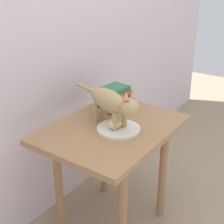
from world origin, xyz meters
name	(u,v)px	position (x,y,z in m)	size (l,w,h in m)	color
ground_plane	(112,220)	(0.00, 0.00, 0.00)	(6.00, 6.00, 0.00)	gray
back_panel	(48,18)	(0.00, 0.39, 1.10)	(4.00, 0.04, 2.20)	silver
side_table	(112,144)	(0.00, 0.00, 0.50)	(0.72, 0.54, 0.60)	#9E724C
plate	(119,129)	(-0.01, -0.05, 0.61)	(0.21, 0.21, 0.01)	silver
bread_roll	(115,123)	(-0.03, -0.04, 0.64)	(0.08, 0.06, 0.05)	#E0BC7A
cat	(112,102)	(0.00, 0.00, 0.73)	(0.18, 0.47, 0.23)	tan
book_stack	(114,98)	(0.20, 0.13, 0.66)	(0.20, 0.14, 0.12)	#BCB299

